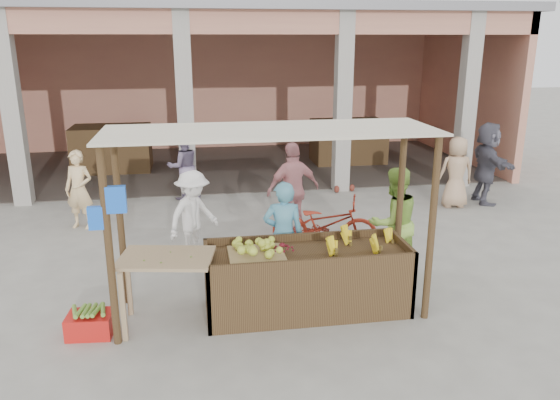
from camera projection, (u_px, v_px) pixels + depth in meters
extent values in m
plane|color=gray|center=(269.00, 312.00, 7.10)|extent=(60.00, 60.00, 0.00)
cube|color=tan|center=(218.00, 85.00, 17.32)|extent=(14.00, 0.20, 4.00)
cube|color=tan|center=(464.00, 90.00, 15.64)|extent=(0.20, 6.00, 4.00)
cube|color=tan|center=(229.00, 22.00, 11.38)|extent=(14.00, 0.30, 0.50)
cube|color=slate|center=(221.00, 11.00, 13.97)|extent=(14.40, 6.40, 0.20)
cube|color=#A7A299|center=(12.00, 110.00, 11.18)|extent=(0.35, 0.35, 4.00)
cube|color=#A7A299|center=(185.00, 107.00, 11.72)|extent=(0.35, 0.35, 4.00)
cube|color=#A7A299|center=(343.00, 104.00, 12.26)|extent=(0.35, 0.35, 4.00)
cube|color=#A7A299|center=(467.00, 102.00, 12.72)|extent=(0.35, 0.35, 4.00)
cube|color=#503A20|center=(112.00, 149.00, 14.51)|extent=(2.00, 1.20, 1.20)
cube|color=#503A20|center=(348.00, 141.00, 15.51)|extent=(2.00, 1.20, 1.20)
cube|color=#503A20|center=(307.00, 282.00, 7.07)|extent=(2.60, 0.95, 0.80)
cylinder|color=#503A20|center=(109.00, 249.00, 6.06)|extent=(0.09, 0.09, 2.35)
cylinder|color=#503A20|center=(432.00, 231.00, 6.64)|extent=(0.09, 0.09, 2.35)
cylinder|color=#503A20|center=(120.00, 220.00, 7.05)|extent=(0.09, 0.09, 2.35)
cylinder|color=#503A20|center=(400.00, 206.00, 7.64)|extent=(0.09, 0.09, 2.35)
cube|color=beige|center=(271.00, 130.00, 6.51)|extent=(4.00, 1.35, 0.03)
cube|color=blue|center=(116.00, 199.00, 5.91)|extent=(0.22, 0.08, 0.30)
cube|color=blue|center=(97.00, 218.00, 5.94)|extent=(0.18, 0.07, 0.26)
cube|color=#987D4E|center=(256.00, 255.00, 6.80)|extent=(0.69, 0.60, 0.06)
ellipsoid|color=gold|center=(256.00, 248.00, 6.78)|extent=(0.59, 0.51, 0.13)
ellipsoid|color=maroon|center=(283.00, 249.00, 6.92)|extent=(0.40, 0.33, 0.13)
cube|color=tan|center=(166.00, 258.00, 6.58)|extent=(1.23, 0.93, 0.04)
cube|color=tan|center=(123.00, 307.00, 6.33)|extent=(0.06, 0.06, 0.86)
cube|color=tan|center=(211.00, 301.00, 6.48)|extent=(0.06, 0.06, 0.86)
cube|color=tan|center=(129.00, 284.00, 6.94)|extent=(0.06, 0.06, 0.86)
cube|color=tan|center=(209.00, 278.00, 7.09)|extent=(0.06, 0.06, 0.86)
cube|color=red|center=(90.00, 324.00, 6.53)|extent=(0.56, 0.42, 0.27)
ellipsoid|color=maroon|center=(337.00, 179.00, 12.49)|extent=(0.48, 0.48, 0.65)
ellipsoid|color=maroon|center=(352.00, 178.00, 12.60)|extent=(0.48, 0.48, 0.65)
imported|color=#56A3C3|center=(283.00, 232.00, 7.61)|extent=(0.68, 0.53, 1.67)
imported|color=#8EBE44|center=(394.00, 220.00, 8.00)|extent=(0.93, 0.68, 1.75)
imported|color=#9D2A19|center=(325.00, 223.00, 9.06)|extent=(1.18, 1.95, 0.97)
imported|color=white|center=(193.00, 213.00, 8.58)|extent=(1.10, 1.05, 1.58)
imported|color=#CD8385|center=(293.00, 187.00, 9.63)|extent=(1.18, 0.83, 1.81)
imported|color=tan|center=(456.00, 168.00, 11.33)|extent=(0.84, 0.58, 1.65)
imported|color=#52505D|center=(487.00, 161.00, 11.59)|extent=(0.86, 1.76, 1.84)
imported|color=#EDC78B|center=(79.00, 188.00, 10.07)|extent=(0.68, 0.59, 1.53)
imported|color=gray|center=(183.00, 163.00, 11.87)|extent=(0.88, 0.64, 1.62)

